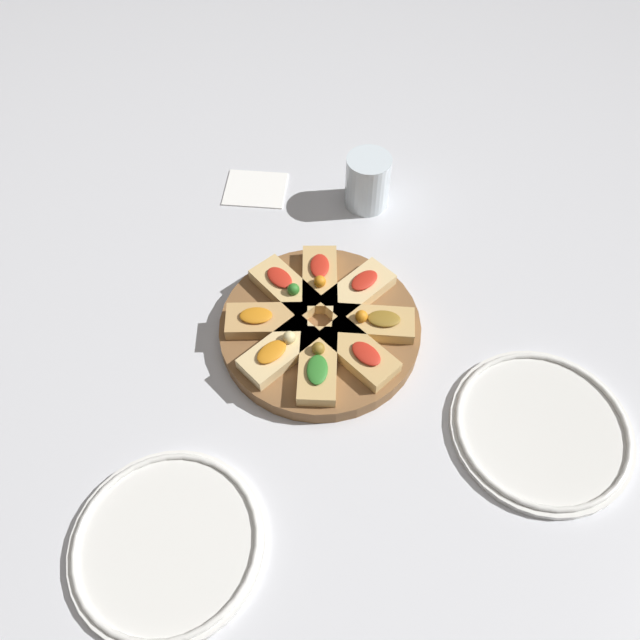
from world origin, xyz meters
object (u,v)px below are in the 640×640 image
(serving_board, at_px, (320,329))
(plate_right, at_px, (167,543))
(plate_left, at_px, (541,428))
(water_glass, at_px, (368,182))
(napkin_stack, at_px, (255,188))

(serving_board, xyz_separation_m, plate_right, (0.23, 0.29, -0.01))
(serving_board, distance_m, plate_left, 0.34)
(serving_board, height_order, plate_right, serving_board)
(water_glass, bearing_deg, napkin_stack, -17.76)
(plate_right, height_order, napkin_stack, plate_right)
(water_glass, bearing_deg, plate_right, 57.52)
(plate_left, distance_m, water_glass, 0.50)
(water_glass, xyz_separation_m, napkin_stack, (0.19, -0.06, -0.05))
(serving_board, xyz_separation_m, water_glass, (-0.12, -0.27, 0.04))
(napkin_stack, bearing_deg, plate_left, 122.93)
(plate_left, xyz_separation_m, plate_right, (0.51, 0.08, 0.00))
(serving_board, bearing_deg, napkin_stack, -78.02)
(serving_board, bearing_deg, plate_left, 143.67)
(plate_left, height_order, water_glass, water_glass)
(serving_board, xyz_separation_m, napkin_stack, (0.07, -0.33, -0.01))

